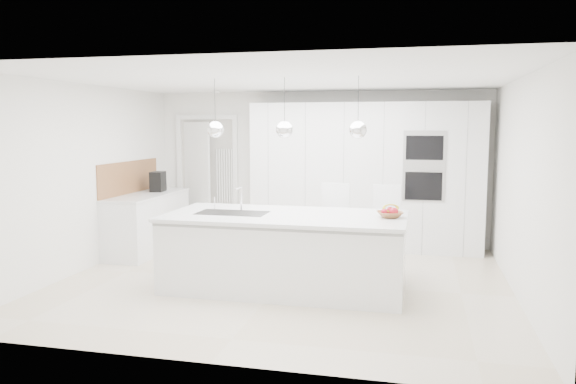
% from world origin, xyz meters
% --- Properties ---
extents(floor, '(5.50, 5.50, 0.00)m').
position_xyz_m(floor, '(0.00, 0.00, 0.00)').
color(floor, beige).
rests_on(floor, ground).
extents(wall_back, '(5.50, 0.00, 5.50)m').
position_xyz_m(wall_back, '(0.00, 2.50, 1.25)').
color(wall_back, white).
rests_on(wall_back, ground).
extents(wall_left, '(0.00, 5.00, 5.00)m').
position_xyz_m(wall_left, '(-2.75, 0.00, 1.25)').
color(wall_left, white).
rests_on(wall_left, ground).
extents(ceiling, '(5.50, 5.50, 0.00)m').
position_xyz_m(ceiling, '(0.00, 0.00, 2.50)').
color(ceiling, white).
rests_on(ceiling, wall_back).
extents(tall_cabinets, '(3.60, 0.60, 2.30)m').
position_xyz_m(tall_cabinets, '(0.80, 2.20, 1.15)').
color(tall_cabinets, white).
rests_on(tall_cabinets, floor).
extents(oven_stack, '(0.62, 0.04, 1.05)m').
position_xyz_m(oven_stack, '(1.70, 1.89, 1.35)').
color(oven_stack, '#A5A5A8').
rests_on(oven_stack, tall_cabinets).
extents(doorway_frame, '(1.11, 0.08, 2.13)m').
position_xyz_m(doorway_frame, '(-1.95, 2.47, 1.02)').
color(doorway_frame, white).
rests_on(doorway_frame, floor).
extents(hallway_door, '(0.76, 0.38, 2.00)m').
position_xyz_m(hallway_door, '(-2.20, 2.42, 1.00)').
color(hallway_door, white).
rests_on(hallway_door, floor).
extents(radiator, '(0.32, 0.04, 1.40)m').
position_xyz_m(radiator, '(-1.63, 2.46, 0.85)').
color(radiator, white).
rests_on(radiator, floor).
extents(left_base_cabinets, '(0.60, 1.80, 0.86)m').
position_xyz_m(left_base_cabinets, '(-2.45, 1.20, 0.43)').
color(left_base_cabinets, white).
rests_on(left_base_cabinets, floor).
extents(left_worktop, '(0.62, 1.82, 0.04)m').
position_xyz_m(left_worktop, '(-2.45, 1.20, 0.88)').
color(left_worktop, silver).
rests_on(left_worktop, left_base_cabinets).
extents(oak_backsplash, '(0.02, 1.80, 0.50)m').
position_xyz_m(oak_backsplash, '(-2.74, 1.20, 1.15)').
color(oak_backsplash, '#976339').
rests_on(oak_backsplash, wall_left).
extents(island_base, '(2.80, 1.20, 0.86)m').
position_xyz_m(island_base, '(0.10, -0.30, 0.43)').
color(island_base, white).
rests_on(island_base, floor).
extents(island_worktop, '(2.84, 1.40, 0.04)m').
position_xyz_m(island_worktop, '(0.10, -0.25, 0.88)').
color(island_worktop, silver).
rests_on(island_worktop, island_base).
extents(island_sink, '(0.84, 0.44, 0.18)m').
position_xyz_m(island_sink, '(-0.55, -0.30, 0.82)').
color(island_sink, '#3F3F42').
rests_on(island_sink, island_worktop).
extents(island_tap, '(0.02, 0.02, 0.30)m').
position_xyz_m(island_tap, '(-0.50, -0.10, 1.05)').
color(island_tap, white).
rests_on(island_tap, island_worktop).
extents(pendant_left, '(0.20, 0.20, 0.20)m').
position_xyz_m(pendant_left, '(-0.75, -0.30, 1.90)').
color(pendant_left, white).
rests_on(pendant_left, ceiling).
extents(pendant_mid, '(0.20, 0.20, 0.20)m').
position_xyz_m(pendant_mid, '(0.10, -0.30, 1.90)').
color(pendant_mid, white).
rests_on(pendant_mid, ceiling).
extents(pendant_right, '(0.20, 0.20, 0.20)m').
position_xyz_m(pendant_right, '(0.95, -0.30, 1.90)').
color(pendant_right, white).
rests_on(pendant_right, ceiling).
extents(fruit_bowl, '(0.38, 0.38, 0.07)m').
position_xyz_m(fruit_bowl, '(1.32, -0.21, 0.94)').
color(fruit_bowl, '#976339').
rests_on(fruit_bowl, island_worktop).
extents(espresso_machine, '(0.23, 0.32, 0.32)m').
position_xyz_m(espresso_machine, '(-2.43, 1.54, 1.06)').
color(espresso_machine, black).
rests_on(espresso_machine, left_worktop).
extents(bar_stool_left, '(0.39, 0.54, 1.18)m').
position_xyz_m(bar_stool_left, '(0.56, 0.56, 0.59)').
color(bar_stool_left, white).
rests_on(bar_stool_left, floor).
extents(bar_stool_right, '(0.44, 0.57, 1.16)m').
position_xyz_m(bar_stool_right, '(1.23, 0.62, 0.58)').
color(bar_stool_right, white).
rests_on(bar_stool_right, floor).
extents(apple_a, '(0.09, 0.09, 0.09)m').
position_xyz_m(apple_a, '(1.35, -0.21, 0.97)').
color(apple_a, red).
rests_on(apple_a, fruit_bowl).
extents(apple_b, '(0.09, 0.09, 0.09)m').
position_xyz_m(apple_b, '(1.32, -0.17, 0.97)').
color(apple_b, red).
rests_on(apple_b, fruit_bowl).
extents(apple_c, '(0.08, 0.08, 0.08)m').
position_xyz_m(apple_c, '(1.26, -0.23, 0.97)').
color(apple_c, red).
rests_on(apple_c, fruit_bowl).
extents(apple_extra_3, '(0.08, 0.08, 0.08)m').
position_xyz_m(apple_extra_3, '(1.37, -0.18, 0.97)').
color(apple_extra_3, red).
rests_on(apple_extra_3, fruit_bowl).
extents(banana_bunch, '(0.22, 0.16, 0.20)m').
position_xyz_m(banana_bunch, '(1.33, -0.20, 1.01)').
color(banana_bunch, gold).
rests_on(banana_bunch, fruit_bowl).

